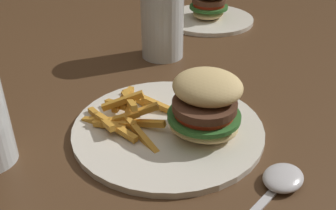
# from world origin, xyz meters

# --- Properties ---
(dining_table) EXTENTS (1.67, 1.35, 0.78)m
(dining_table) POSITION_xyz_m (0.00, 0.00, 0.71)
(dining_table) COLOR #4C331E
(dining_table) RESTS_ON ground_plane
(meal_plate_near) EXTENTS (0.29, 0.29, 0.11)m
(meal_plate_near) POSITION_xyz_m (-0.00, -0.23, 0.80)
(meal_plate_near) COLOR silver
(meal_plate_near) RESTS_ON dining_table
(beer_glass) EXTENTS (0.09, 0.09, 0.16)m
(beer_glass) POSITION_xyz_m (-0.12, 0.03, 0.85)
(beer_glass) COLOR silver
(beer_glass) RESTS_ON dining_table
(spoon) EXTENTS (0.10, 0.19, 0.02)m
(spoon) POSITION_xyz_m (0.15, -0.30, 0.78)
(spoon) COLOR silver
(spoon) RESTS_ON dining_table
(meal_plate_far) EXTENTS (0.23, 0.23, 0.10)m
(meal_plate_far) POSITION_xyz_m (-0.08, 0.28, 0.81)
(meal_plate_far) COLOR silver
(meal_plate_far) RESTS_ON dining_table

